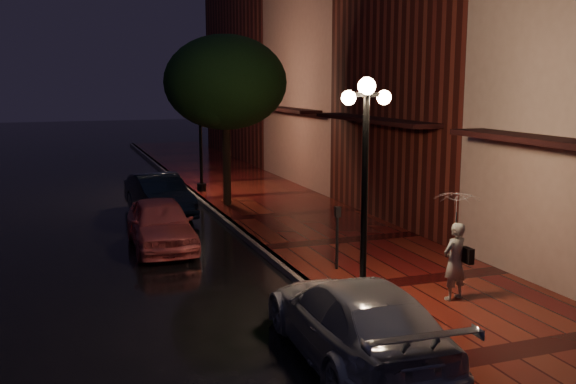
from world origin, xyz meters
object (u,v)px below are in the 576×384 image
object	(u,v)px
silver_car	(355,320)
pink_car	(161,224)
streetlamp_far	(200,128)
streetlamp_near	(365,181)
woman_with_umbrella	(456,228)
street_tree	(226,85)
navy_car	(159,195)
parking_meter	(337,231)

from	to	relation	value
silver_car	pink_car	bearing A→B (deg)	-74.71
streetlamp_far	silver_car	distance (m)	15.79
streetlamp_near	pink_car	xyz separation A→B (m)	(-2.75, 6.41, -1.93)
streetlamp_far	woman_with_umbrella	world-z (taller)	streetlamp_far
streetlamp_near	street_tree	size ratio (longest dim) A/B	0.74
pink_car	silver_car	distance (m)	8.25
pink_car	streetlamp_far	bearing A→B (deg)	71.11
streetlamp_near	pink_car	bearing A→B (deg)	113.24
pink_car	navy_car	bearing A→B (deg)	82.96
streetlamp_near	navy_car	size ratio (longest dim) A/B	1.05
streetlamp_far	parking_meter	size ratio (longest dim) A/B	2.97
street_tree	silver_car	xyz separation A→B (m)	(-1.21, -12.64, -3.58)
streetlamp_near	street_tree	bearing A→B (deg)	88.65
parking_meter	woman_with_umbrella	bearing A→B (deg)	-71.35
pink_car	silver_car	world-z (taller)	silver_car
streetlamp_near	pink_car	distance (m)	7.24
street_tree	navy_car	bearing A→B (deg)	-173.34
street_tree	navy_car	size ratio (longest dim) A/B	1.42
streetlamp_near	parking_meter	bearing A→B (deg)	76.02
silver_car	parking_meter	world-z (taller)	parking_meter
silver_car	woman_with_umbrella	world-z (taller)	woman_with_umbrella
pink_car	woman_with_umbrella	distance (m)	8.06
navy_car	parking_meter	size ratio (longest dim) A/B	2.82
streetlamp_near	woman_with_umbrella	xyz separation A→B (m)	(1.96, -0.06, -1.02)
woman_with_umbrella	streetlamp_far	bearing A→B (deg)	-97.17
street_tree	parking_meter	distance (m)	8.99
streetlamp_near	street_tree	distance (m)	11.12
street_tree	woman_with_umbrella	size ratio (longest dim) A/B	2.69
street_tree	silver_car	bearing A→B (deg)	-95.46
silver_car	parking_meter	distance (m)	4.56
silver_car	parking_meter	xyz separation A→B (m)	(1.60, 4.25, 0.36)
streetlamp_near	woman_with_umbrella	distance (m)	2.21
street_tree	navy_car	distance (m)	4.31
streetlamp_far	streetlamp_near	bearing A→B (deg)	-90.00
silver_car	parking_meter	size ratio (longest dim) A/B	3.18
pink_car	navy_car	world-z (taller)	navy_car
streetlamp_near	parking_meter	world-z (taller)	streetlamp_near
woman_with_umbrella	navy_car	bearing A→B (deg)	-84.27
woman_with_umbrella	parking_meter	world-z (taller)	woman_with_umbrella
navy_car	silver_car	distance (m)	12.41
pink_car	woman_with_umbrella	size ratio (longest dim) A/B	1.81
streetlamp_near	parking_meter	xyz separation A→B (m)	(0.65, 2.61, -1.57)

